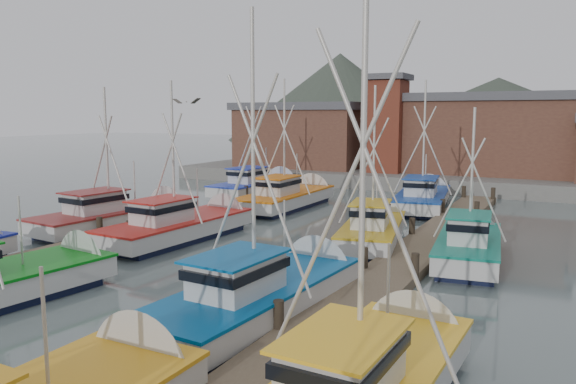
% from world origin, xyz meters
% --- Properties ---
extents(ground, '(260.00, 260.00, 0.00)m').
position_xyz_m(ground, '(0.00, 0.00, 0.00)').
color(ground, '#43514F').
rests_on(ground, ground).
extents(dock_left, '(2.30, 46.00, 1.50)m').
position_xyz_m(dock_left, '(-7.00, 4.04, 0.21)').
color(dock_left, '#4F4030').
rests_on(dock_left, ground).
extents(dock_right, '(2.30, 46.00, 1.50)m').
position_xyz_m(dock_right, '(7.00, 4.04, 0.21)').
color(dock_right, '#4F4030').
rests_on(dock_right, ground).
extents(quay, '(44.00, 16.00, 1.20)m').
position_xyz_m(quay, '(0.00, 37.00, 0.60)').
color(quay, gray).
rests_on(quay, ground).
extents(shed_left, '(12.72, 8.48, 6.20)m').
position_xyz_m(shed_left, '(-11.00, 35.00, 4.34)').
color(shed_left, brown).
rests_on(shed_left, quay).
extents(shed_center, '(14.84, 9.54, 6.90)m').
position_xyz_m(shed_center, '(6.00, 37.00, 4.69)').
color(shed_center, brown).
rests_on(shed_center, quay).
extents(lookout_tower, '(3.60, 3.60, 8.50)m').
position_xyz_m(lookout_tower, '(-2.00, 33.00, 5.55)').
color(lookout_tower, maroon).
rests_on(lookout_tower, quay).
extents(distant_hills, '(175.00, 140.00, 42.00)m').
position_xyz_m(distant_hills, '(-12.76, 122.59, 0.00)').
color(distant_hills, '#3C453A').
rests_on(distant_hills, ground).
extents(boat_5, '(4.07, 9.57, 10.20)m').
position_xyz_m(boat_5, '(4.60, -0.15, 0.69)').
color(boat_5, black).
rests_on(boat_5, ground).
extents(boat_7, '(4.26, 8.83, 10.75)m').
position_xyz_m(boat_7, '(9.51, -4.35, 0.69)').
color(boat_7, black).
rests_on(boat_7, ground).
extents(boat_8, '(3.58, 9.62, 8.76)m').
position_xyz_m(boat_8, '(-4.48, 7.34, 0.68)').
color(boat_8, black).
rests_on(boat_8, ground).
extents(boat_9, '(4.04, 8.51, 8.29)m').
position_xyz_m(boat_9, '(4.43, 10.79, 0.68)').
color(boat_9, black).
rests_on(boat_9, ground).
extents(boat_10, '(4.03, 10.03, 8.63)m').
position_xyz_m(boat_10, '(-9.47, 8.00, 0.68)').
color(boat_10, black).
rests_on(boat_10, ground).
extents(boat_11, '(3.39, 8.23, 7.22)m').
position_xyz_m(boat_11, '(9.17, 9.59, 0.68)').
color(boat_11, black).
rests_on(boat_11, ground).
extents(boat_12, '(3.88, 9.91, 9.53)m').
position_xyz_m(boat_12, '(-4.23, 18.56, 0.68)').
color(boat_12, black).
rests_on(boat_12, ground).
extents(boat_13, '(4.31, 10.03, 9.39)m').
position_xyz_m(boat_13, '(3.96, 22.49, 0.68)').
color(boat_13, black).
rests_on(boat_13, ground).
extents(boat_14, '(3.93, 9.71, 9.48)m').
position_xyz_m(boat_14, '(-9.23, 22.99, 0.69)').
color(boat_14, black).
rests_on(boat_14, ground).
extents(gull_far, '(1.48, 0.65, 0.24)m').
position_xyz_m(gull_far, '(0.80, 0.85, 6.75)').
color(gull_far, slate).
rests_on(gull_far, ground).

